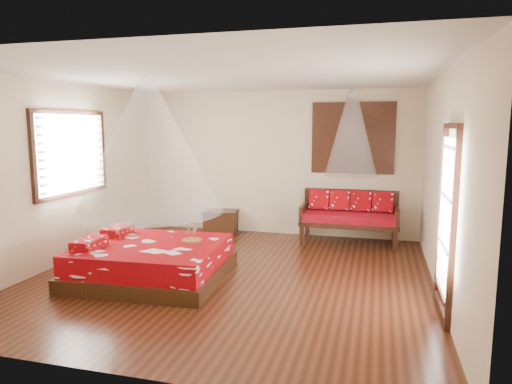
% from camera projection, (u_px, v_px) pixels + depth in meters
% --- Properties ---
extents(room, '(5.54, 5.54, 2.84)m').
position_uv_depth(room, '(232.00, 179.00, 6.32)').
color(room, black).
rests_on(room, ground).
extents(bed, '(2.08, 1.90, 0.63)m').
position_uv_depth(bed, '(151.00, 261.00, 6.38)').
color(bed, black).
rests_on(bed, floor).
extents(daybed, '(1.74, 0.77, 0.94)m').
position_uv_depth(daybed, '(349.00, 214.00, 8.34)').
color(daybed, black).
rests_on(daybed, floor).
extents(storage_chest, '(0.70, 0.54, 0.46)m').
position_uv_depth(storage_chest, '(221.00, 221.00, 9.10)').
color(storage_chest, black).
rests_on(storage_chest, floor).
extents(shutter_panel, '(1.52, 0.06, 1.32)m').
position_uv_depth(shutter_panel, '(353.00, 138.00, 8.46)').
color(shutter_panel, black).
rests_on(shutter_panel, wall_back).
extents(window_left, '(0.10, 1.74, 1.34)m').
position_uv_depth(window_left, '(72.00, 153.00, 7.17)').
color(window_left, black).
rests_on(window_left, wall_left).
extents(glazed_door, '(0.08, 1.02, 2.16)m').
position_uv_depth(glazed_door, '(446.00, 222.00, 5.10)').
color(glazed_door, black).
rests_on(glazed_door, floor).
extents(wine_tray, '(0.29, 0.29, 0.23)m').
position_uv_depth(wine_tray, '(192.00, 237.00, 6.46)').
color(wine_tray, brown).
rests_on(wine_tray, bed).
extents(mosquito_net_main, '(2.00, 2.00, 1.80)m').
position_uv_depth(mosquito_net_main, '(148.00, 147.00, 6.15)').
color(mosquito_net_main, white).
rests_on(mosquito_net_main, ceiling).
extents(mosquito_net_daybed, '(0.91, 0.91, 1.50)m').
position_uv_depth(mosquito_net_daybed, '(351.00, 133.00, 8.00)').
color(mosquito_net_daybed, white).
rests_on(mosquito_net_daybed, ceiling).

